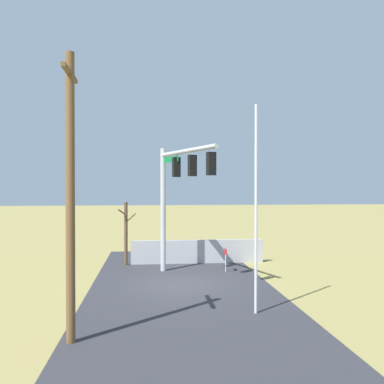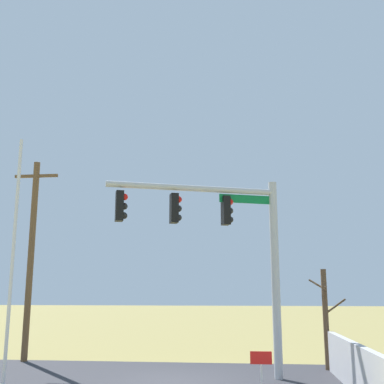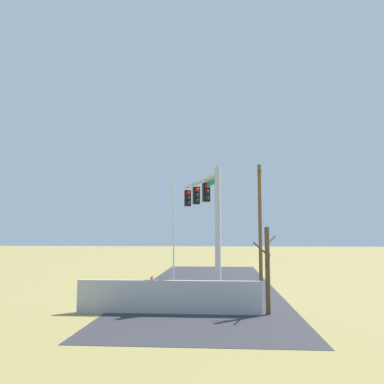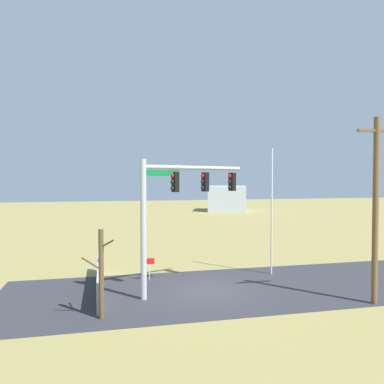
{
  "view_description": "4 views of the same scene",
  "coord_description": "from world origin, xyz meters",
  "px_view_note": "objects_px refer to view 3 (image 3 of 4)",
  "views": [
    {
      "loc": [
        -18.78,
        1.43,
        4.45
      ],
      "look_at": [
        0.52,
        -0.55,
        4.18
      ],
      "focal_mm": 39.23,
      "sensor_mm": 36.0,
      "label": 1
    },
    {
      "loc": [
        2.18,
        -15.7,
        2.75
      ],
      "look_at": [
        0.6,
        -1.02,
        5.8
      ],
      "focal_mm": 45.03,
      "sensor_mm": 36.0,
      "label": 2
    },
    {
      "loc": [
        21.75,
        0.81,
        3.29
      ],
      "look_at": [
        0.15,
        -0.73,
        5.56
      ],
      "focal_mm": 36.99,
      "sensor_mm": 36.0,
      "label": 3
    },
    {
      "loc": [
        5.02,
        18.05,
        5.51
      ],
      "look_at": [
        0.78,
        0.05,
        4.89
      ],
      "focal_mm": 35.68,
      "sensor_mm": 36.0,
      "label": 4
    }
  ],
  "objects_px": {
    "signal_mast": "(206,209)",
    "flagpole": "(174,228)",
    "open_sign": "(152,283)",
    "bare_tree": "(268,269)",
    "utility_pole": "(260,219)"
  },
  "relations": [
    {
      "from": "signal_mast",
      "to": "flagpole",
      "type": "bearing_deg",
      "value": -158.73
    },
    {
      "from": "flagpole",
      "to": "open_sign",
      "type": "relative_size",
      "value": 5.98
    },
    {
      "from": "signal_mast",
      "to": "bare_tree",
      "type": "xyz_separation_m",
      "value": [
        3.46,
        2.63,
        -2.69
      ]
    },
    {
      "from": "flagpole",
      "to": "utility_pole",
      "type": "bearing_deg",
      "value": 110.03
    },
    {
      "from": "signal_mast",
      "to": "utility_pole",
      "type": "height_order",
      "value": "utility_pole"
    },
    {
      "from": "flagpole",
      "to": "bare_tree",
      "type": "bearing_deg",
      "value": 27.58
    },
    {
      "from": "signal_mast",
      "to": "utility_pole",
      "type": "xyz_separation_m",
      "value": [
        -8.29,
        3.53,
        -0.25
      ]
    },
    {
      "from": "bare_tree",
      "to": "flagpole",
      "type": "bearing_deg",
      "value": -152.42
    },
    {
      "from": "open_sign",
      "to": "signal_mast",
      "type": "bearing_deg",
      "value": 109.67
    },
    {
      "from": "signal_mast",
      "to": "bare_tree",
      "type": "distance_m",
      "value": 5.11
    },
    {
      "from": "utility_pole",
      "to": "signal_mast",
      "type": "bearing_deg",
      "value": -23.09
    },
    {
      "from": "signal_mast",
      "to": "utility_pole",
      "type": "relative_size",
      "value": 0.78
    },
    {
      "from": "utility_pole",
      "to": "bare_tree",
      "type": "height_order",
      "value": "utility_pole"
    },
    {
      "from": "signal_mast",
      "to": "open_sign",
      "type": "bearing_deg",
      "value": -70.33
    },
    {
      "from": "flagpole",
      "to": "bare_tree",
      "type": "distance_m",
      "value": 10.98
    }
  ]
}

